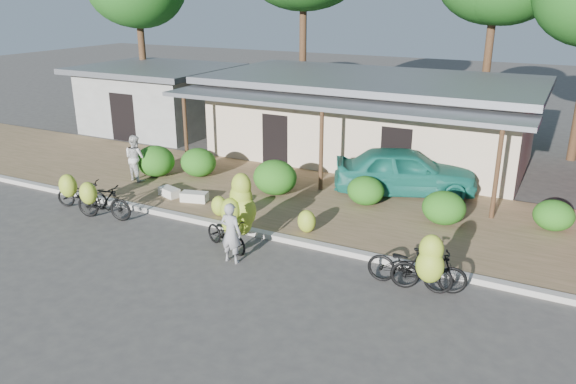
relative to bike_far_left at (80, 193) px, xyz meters
name	(u,v)px	position (x,y,z in m)	size (l,w,h in m)	color
ground	(221,265)	(6.11, -1.21, -0.54)	(100.00, 100.00, 0.00)	#413E3C
sidewalk	(307,201)	(6.11, 3.79, -0.48)	(60.00, 6.00, 0.12)	#91714E
curb	(261,234)	(6.11, 0.79, -0.47)	(60.00, 0.25, 0.15)	#A8A399
shop_main	(370,117)	(6.11, 9.72, 1.18)	(13.00, 8.50, 3.35)	#C3B093
shop_grey	(157,98)	(-4.89, 9.78, 1.07)	(7.00, 6.00, 3.15)	#9B9C96
hedge_0	(155,161)	(0.11, 3.51, 0.14)	(1.45, 1.31, 1.13)	#205F15
hedge_1	(198,162)	(1.52, 4.22, 0.10)	(1.33, 1.20, 1.04)	#205F15
hedge_2	(275,177)	(4.94, 3.78, 0.15)	(1.48, 1.34, 1.16)	#205F15
hedge_3	(366,191)	(7.96, 4.23, 0.04)	(1.18, 1.06, 0.92)	#205F15
hedge_4	(444,208)	(10.51, 3.76, 0.07)	(1.25, 1.13, 0.98)	#205F15
hedge_5	(554,215)	(13.37, 4.72, 0.01)	(1.12, 1.01, 0.87)	#205F15
bike_far_left	(80,193)	(0.00, 0.00, 0.00)	(1.83, 1.39, 1.32)	black
bike_left	(102,201)	(1.29, -0.35, 0.07)	(1.90, 1.29, 1.38)	black
bike_center	(235,218)	(5.82, -0.08, 0.28)	(1.73, 1.36, 2.01)	black
bike_right	(429,267)	(11.09, -0.33, 0.16)	(1.79, 1.32, 1.66)	black
bike_far_right	(410,266)	(10.61, -0.14, -0.02)	(2.02, 0.75, 1.05)	black
loose_banana_a	(219,206)	(4.38, 1.30, -0.11)	(0.50, 0.42, 0.62)	#9AAF2B
loose_banana_b	(239,207)	(4.98, 1.45, -0.11)	(0.51, 0.43, 0.64)	#9AAF2B
loose_banana_c	(307,221)	(7.25, 1.38, -0.10)	(0.53, 0.45, 0.66)	#9AAF2B
sack_near	(194,197)	(2.96, 1.97, -0.27)	(0.85, 0.40, 0.30)	silver
sack_far	(169,192)	(1.93, 1.99, -0.28)	(0.75, 0.38, 0.28)	silver
vendor	(231,233)	(6.24, -0.93, 0.25)	(0.58, 0.38, 1.59)	gray
bystander	(135,158)	(-0.19, 2.82, 0.40)	(0.80, 0.62, 1.64)	silver
teal_van	(405,171)	(8.75, 5.79, 0.37)	(1.87, 4.64, 1.58)	#186E5E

